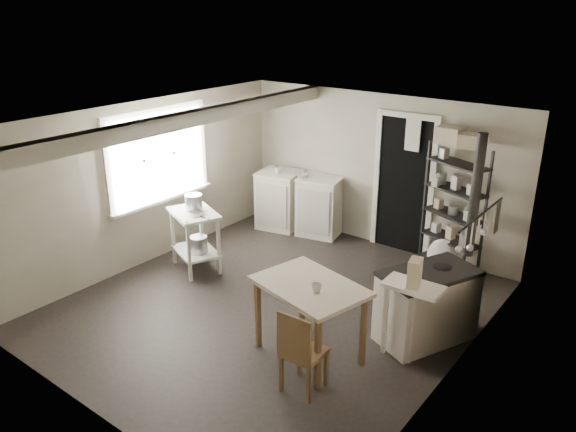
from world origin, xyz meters
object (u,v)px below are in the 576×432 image
Objects in this scene: base_cabinets at (300,203)px; work_table at (309,324)px; flour_sack at (442,257)px; shelf_rack at (454,206)px; prep_table at (196,242)px; stockpot at (194,203)px; chair at (304,346)px; stove at (427,304)px.

base_cabinets is 3.49m from work_table.
shelf_rack is at bearing 78.38° from flour_sack.
prep_table is 3.55m from shelf_rack.
stockpot is at bearing -113.67° from base_cabinets.
base_cabinets is at bearing 81.58° from prep_table.
prep_table is 2.56m from work_table.
stockpot is 0.29× the size of chair.
base_cabinets reaches higher than chair.
base_cabinets is 1.36× the size of stove.
stove is at bearing 4.25° from stockpot.
work_table is at bearing -65.23° from base_cabinets.
stove is 1.19× the size of chair.
chair is at bearing -86.06° from stove.
chair reaches higher than work_table.
stockpot is 0.18× the size of base_cabinets.
stove reaches higher than flour_sack.
base_cabinets reaches higher than flour_sack.
flour_sack is at bearing 82.80° from work_table.
prep_table is at bearing -48.11° from stockpot.
base_cabinets is at bearing 128.03° from work_table.
base_cabinets is 0.81× the size of shelf_rack.
base_cabinets is at bearing 79.58° from stockpot.
stockpot reaches higher than stove.
stove is 1.34m from work_table.
stove is at bearing -53.15° from shelf_rack.
stove is (3.35, 0.25, -0.50)m from stockpot.
work_table is at bearing -17.47° from stockpot.
chair is at bearing -24.41° from stockpot.
chair reaches higher than stove.
stove is 0.95× the size of work_table.
work_table is at bearing 117.82° from chair.
stockpot is at bearing 153.05° from chair.
shelf_rack reaches higher than stockpot.
chair is (0.28, -0.48, 0.10)m from work_table.
flour_sack is (2.79, 1.95, -0.16)m from prep_table.
stockpot is 3.10m from chair.
work_table is 2.70m from flour_sack.
prep_table is 3.34× the size of stockpot.
stockpot is 0.14× the size of shelf_rack.
shelf_rack is 3.33m from chair.
work_table is at bearing -104.69° from stove.
base_cabinets is 1.29× the size of work_table.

